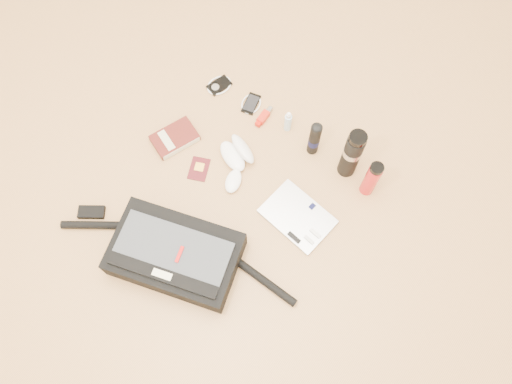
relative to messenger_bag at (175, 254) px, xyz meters
The scene contains 14 objects.
ground 0.32m from the messenger_bag, 81.25° to the left, with size 4.00×4.00×0.00m, color #AF7E49.
messenger_bag is the anchor object (origin of this frame).
laptop 0.54m from the messenger_bag, 56.46° to the left, with size 0.31×0.23×0.03m.
book 0.56m from the messenger_bag, 131.24° to the left, with size 0.19×0.23×0.04m.
passport 0.42m from the messenger_bag, 116.81° to the left, with size 0.12×0.14×0.01m.
mouse 0.41m from the messenger_bag, 93.18° to the left, with size 0.10×0.13×0.04m.
sunglasses_case 0.53m from the messenger_bag, 99.61° to the left, with size 0.21×0.19×0.10m.
ipod 0.86m from the messenger_bag, 116.85° to the left, with size 0.12×0.12×0.01m.
phone 0.80m from the messenger_bag, 104.72° to the left, with size 0.11×0.12×0.01m.
inhaler 0.76m from the messenger_bag, 98.43° to the left, with size 0.04×0.12×0.03m.
spray_bottle 0.77m from the messenger_bag, 89.55° to the left, with size 0.04×0.04×0.13m.
aerosol_can 0.77m from the messenger_bag, 77.96° to the left, with size 0.06×0.06×0.21m.
thermos_black 0.83m from the messenger_bag, 66.18° to the left, with size 0.09×0.09×0.30m.
thermos_red 0.86m from the messenger_bag, 57.96° to the left, with size 0.06×0.06×0.23m.
Camera 1 is at (0.53, -0.53, 2.01)m, focal length 35.00 mm.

